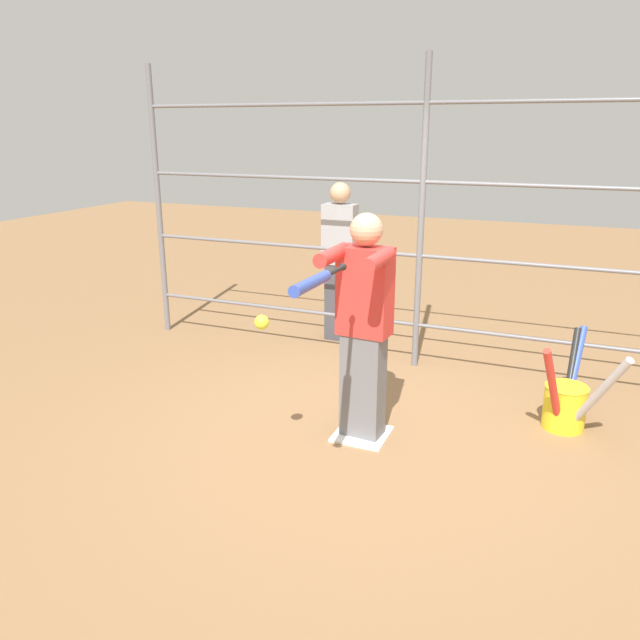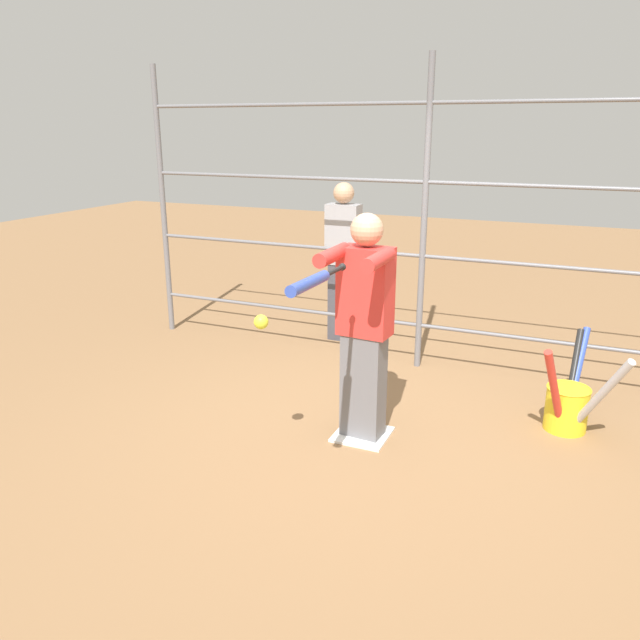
% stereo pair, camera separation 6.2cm
% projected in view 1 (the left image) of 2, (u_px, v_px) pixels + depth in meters
% --- Properties ---
extents(ground_plane, '(24.00, 24.00, 0.00)m').
position_uv_depth(ground_plane, '(362.00, 435.00, 4.80)').
color(ground_plane, olive).
extents(home_plate, '(0.40, 0.40, 0.02)m').
position_uv_depth(home_plate, '(362.00, 434.00, 4.79)').
color(home_plate, white).
rests_on(home_plate, ground).
extents(fence_backstop, '(5.96, 0.06, 2.89)m').
position_uv_depth(fence_backstop, '(421.00, 220.00, 5.78)').
color(fence_backstop, slate).
rests_on(fence_backstop, ground).
extents(batter, '(0.44, 0.59, 1.71)m').
position_uv_depth(batter, '(364.00, 322.00, 4.51)').
color(batter, slate).
rests_on(batter, ground).
extents(baseball_bat_swinging, '(0.13, 0.92, 0.11)m').
position_uv_depth(baseball_bat_swinging, '(315.00, 281.00, 3.47)').
color(baseball_bat_swinging, black).
extents(softball_in_flight, '(0.10, 0.10, 0.10)m').
position_uv_depth(softball_in_flight, '(262.00, 322.00, 4.03)').
color(softball_in_flight, yellow).
extents(bat_bucket, '(0.61, 1.10, 0.78)m').
position_uv_depth(bat_bucket, '(567.00, 401.00, 4.86)').
color(bat_bucket, yellow).
rests_on(bat_bucket, ground).
extents(bystander_behind_fence, '(0.36, 0.22, 1.72)m').
position_uv_depth(bystander_behind_fence, '(340.00, 260.00, 6.71)').
color(bystander_behind_fence, '#3F3F47').
rests_on(bystander_behind_fence, ground).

